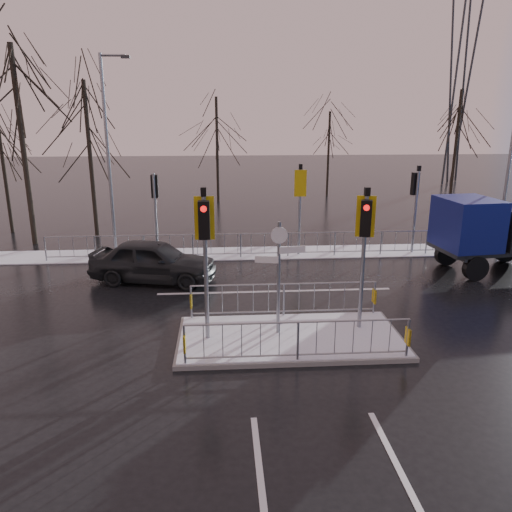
{
  "coord_description": "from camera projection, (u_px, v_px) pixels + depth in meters",
  "views": [
    {
      "loc": [
        -1.76,
        -12.2,
        5.91
      ],
      "look_at": [
        -0.77,
        2.0,
        1.8
      ],
      "focal_mm": 35.0,
      "sensor_mm": 36.0,
      "label": 1
    }
  ],
  "objects": [
    {
      "name": "tree_far_b",
      "position": [
        329.0,
        137.0,
        35.69
      ],
      "size": [
        3.25,
        3.25,
        6.14
      ],
      "color": "black",
      "rests_on": "ground"
    },
    {
      "name": "tree_far_c",
      "position": [
        458.0,
        124.0,
        33.08
      ],
      "size": [
        4.0,
        4.0,
        7.55
      ],
      "color": "black",
      "rests_on": "ground"
    },
    {
      "name": "car_far_lane",
      "position": [
        153.0,
        261.0,
        17.92
      ],
      "size": [
        4.79,
        2.76,
        1.53
      ],
      "primitive_type": "imported",
      "rotation": [
        0.0,
        0.0,
        1.35
      ],
      "color": "black",
      "rests_on": "ground"
    },
    {
      "name": "far_kerb_fixtures",
      "position": [
        271.0,
        233.0,
        20.94
      ],
      "size": [
        18.0,
        0.65,
        3.83
      ],
      "color": "gray",
      "rests_on": "ground"
    },
    {
      "name": "tree_far_a",
      "position": [
        217.0,
        129.0,
        33.07
      ],
      "size": [
        3.75,
        3.75,
        7.08
      ],
      "color": "black",
      "rests_on": "ground"
    },
    {
      "name": "tree_near_c",
      "position": [
        0.0,
        142.0,
        24.31
      ],
      "size": [
        3.5,
        3.5,
        6.61
      ],
      "color": "black",
      "rests_on": "ground"
    },
    {
      "name": "tree_near_b",
      "position": [
        88.0,
        129.0,
        23.47
      ],
      "size": [
        4.0,
        4.0,
        7.55
      ],
      "color": "black",
      "rests_on": "ground"
    },
    {
      "name": "tree_near_a",
      "position": [
        18.0,
        107.0,
        21.6
      ],
      "size": [
        4.75,
        4.75,
        8.97
      ],
      "color": "black",
      "rests_on": "ground"
    },
    {
      "name": "flatbed_truck",
      "position": [
        487.0,
        233.0,
        18.9
      ],
      "size": [
        6.35,
        2.88,
        2.85
      ],
      "color": "black",
      "rests_on": "ground"
    },
    {
      "name": "lane_markings",
      "position": [
        291.0,
        345.0,
        13.13
      ],
      "size": [
        8.0,
        11.38,
        0.01
      ],
      "color": "silver",
      "rests_on": "ground"
    },
    {
      "name": "snow_verge",
      "position": [
        263.0,
        253.0,
        21.69
      ],
      "size": [
        30.0,
        2.0,
        0.04
      ],
      "primitive_type": "cube",
      "color": "white",
      "rests_on": "ground"
    },
    {
      "name": "pylon_wires",
      "position": [
        450.0,
        46.0,
        40.26
      ],
      "size": [
        70.0,
        2.38,
        19.97
      ],
      "color": "#2D3033",
      "rests_on": "ground"
    },
    {
      "name": "street_lamp_left",
      "position": [
        109.0,
        147.0,
        20.88
      ],
      "size": [
        1.25,
        0.18,
        8.2
      ],
      "color": "gray",
      "rests_on": "ground"
    },
    {
      "name": "traffic_island",
      "position": [
        289.0,
        326.0,
        13.35
      ],
      "size": [
        6.0,
        3.04,
        4.15
      ],
      "color": "slate",
      "rests_on": "ground"
    },
    {
      "name": "ground",
      "position": [
        290.0,
        340.0,
        13.45
      ],
      "size": [
        120.0,
        120.0,
        0.0
      ],
      "primitive_type": "plane",
      "color": "black",
      "rests_on": "ground"
    }
  ]
}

